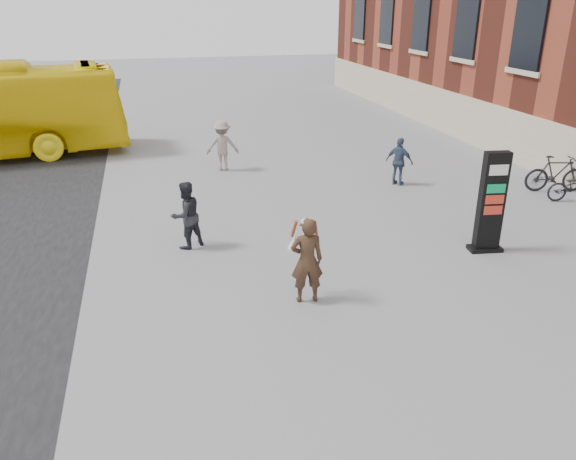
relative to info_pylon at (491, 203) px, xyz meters
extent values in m
plane|color=#9E9EA3|center=(-4.08, -1.05, -1.20)|extent=(100.00, 100.00, 0.00)
cube|color=beige|center=(5.36, 4.95, -0.30)|extent=(0.18, 44.00, 1.80)
cube|color=black|center=(0.00, 0.00, 0.00)|extent=(0.60, 0.32, 2.40)
cube|color=black|center=(0.00, 0.00, -1.15)|extent=(0.81, 0.48, 0.10)
cube|color=white|center=(0.00, 0.00, 0.82)|extent=(0.46, 0.32, 0.24)
cube|color=#087D47|center=(0.00, 0.00, 0.39)|extent=(0.46, 0.32, 0.21)
cube|color=#A02819|center=(0.00, 0.00, 0.13)|extent=(0.46, 0.32, 0.21)
cube|color=#A02819|center=(0.00, 0.00, -0.13)|extent=(0.46, 0.32, 0.21)
imported|color=black|center=(-4.76, -1.26, -0.32)|extent=(0.67, 0.48, 1.75)
cylinder|color=white|center=(-4.76, -1.26, 0.47)|extent=(0.24, 0.24, 0.06)
cone|color=white|center=(-4.52, -1.02, -0.01)|extent=(0.25, 0.24, 0.42)
cylinder|color=#953F1D|center=(-4.52, -1.02, 0.25)|extent=(0.14, 0.14, 0.36)
cone|color=white|center=(-4.94, -0.99, -0.01)|extent=(0.25, 0.26, 0.42)
cylinder|color=#953F1D|center=(-4.94, -0.99, 0.25)|extent=(0.14, 0.15, 0.36)
imported|color=#23252A|center=(-6.81, 1.92, -0.38)|extent=(0.99, 0.93, 1.63)
imported|color=gray|center=(-5.07, 8.24, -0.34)|extent=(1.19, 0.79, 1.72)
imported|color=#384C66|center=(0.13, 5.21, -0.44)|extent=(0.88, 0.91, 1.52)
imported|color=black|center=(4.52, 2.49, -0.75)|extent=(1.79, 0.90, 0.90)
imported|color=black|center=(4.52, 3.39, -0.63)|extent=(1.96, 0.99, 1.13)
camera|label=1|loc=(-7.49, -10.62, 4.35)|focal=35.00mm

